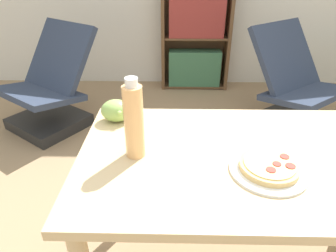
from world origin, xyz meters
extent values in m
cube|color=#D1B27F|center=(0.14, -0.02, 0.75)|extent=(1.37, 0.72, 0.03)
cylinder|color=#D1B27F|center=(-0.48, 0.28, 0.36)|extent=(0.06, 0.06, 0.73)
cylinder|color=white|center=(0.12, -0.12, 0.77)|extent=(0.26, 0.26, 0.01)
cylinder|color=#DBB26B|center=(0.12, -0.12, 0.78)|extent=(0.20, 0.20, 0.02)
cylinder|color=#EACC7A|center=(0.12, -0.12, 0.80)|extent=(0.17, 0.17, 0.00)
cylinder|color=#A83328|center=(0.18, -0.08, 0.80)|extent=(0.03, 0.03, 0.00)
cylinder|color=#A83328|center=(0.15, -0.12, 0.80)|extent=(0.03, 0.03, 0.00)
cylinder|color=#A83328|center=(0.12, -0.15, 0.80)|extent=(0.03, 0.03, 0.00)
cylinder|color=#A83328|center=(0.19, -0.13, 0.80)|extent=(0.03, 0.03, 0.00)
ellipsoid|color=#93BC5B|center=(-0.44, 0.22, 0.81)|extent=(0.13, 0.10, 0.10)
sphere|color=#93BC5B|center=(-0.42, 0.18, 0.82)|extent=(0.02, 0.02, 0.02)
sphere|color=#93BC5B|center=(-0.48, 0.24, 0.81)|extent=(0.03, 0.03, 0.03)
sphere|color=#93BC5B|center=(-0.40, 0.21, 0.83)|extent=(0.03, 0.03, 0.03)
sphere|color=#93BC5B|center=(-0.43, 0.21, 0.82)|extent=(0.02, 0.02, 0.02)
sphere|color=#93BC5B|center=(-0.43, 0.23, 0.80)|extent=(0.02, 0.02, 0.02)
sphere|color=#93BC5B|center=(-0.43, 0.24, 0.79)|extent=(0.02, 0.02, 0.02)
sphere|color=#93BC5B|center=(-0.46, 0.21, 0.80)|extent=(0.03, 0.03, 0.03)
sphere|color=#93BC5B|center=(-0.44, 0.20, 0.78)|extent=(0.02, 0.02, 0.02)
cylinder|color=#EFB270|center=(-0.33, -0.03, 0.90)|extent=(0.07, 0.07, 0.27)
cylinder|color=white|center=(-0.33, -0.03, 1.05)|extent=(0.04, 0.04, 0.03)
cube|color=black|center=(-1.34, 1.46, 0.05)|extent=(0.80, 0.79, 0.10)
cube|color=#2D384C|center=(-1.34, 1.40, 0.36)|extent=(0.81, 0.78, 0.14)
cube|color=#2D384C|center=(-1.21, 1.65, 0.60)|extent=(0.76, 0.70, 0.55)
cube|color=black|center=(0.92, 1.51, 0.05)|extent=(0.80, 0.79, 0.10)
cube|color=#2D384C|center=(0.92, 1.45, 0.36)|extent=(0.81, 0.78, 0.14)
cube|color=#2D384C|center=(0.79, 1.69, 0.60)|extent=(0.76, 0.71, 0.55)
cube|color=brown|center=(-0.32, 2.47, 0.86)|extent=(0.04, 0.26, 1.73)
cube|color=brown|center=(0.40, 2.47, 0.86)|extent=(0.04, 0.26, 1.73)
cube|color=brown|center=(0.04, 2.59, 0.86)|extent=(0.76, 0.01, 1.73)
cube|color=brown|center=(0.04, 2.47, 0.02)|extent=(0.69, 0.24, 0.02)
cube|color=#3D704C|center=(0.04, 2.45, 0.23)|extent=(0.59, 0.18, 0.41)
cube|color=brown|center=(0.04, 2.47, 0.58)|extent=(0.69, 0.24, 0.02)
cube|color=#99332D|center=(0.04, 2.45, 0.80)|extent=(0.59, 0.18, 0.41)
camera|label=1|loc=(-0.20, -0.92, 1.40)|focal=32.00mm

